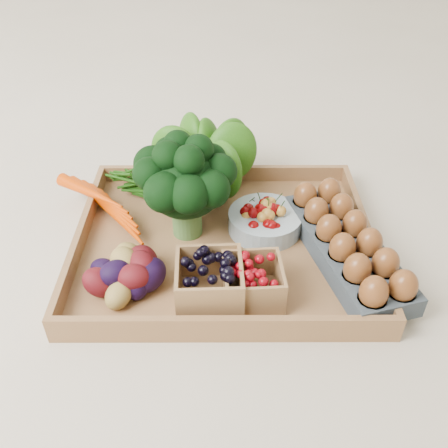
{
  "coord_description": "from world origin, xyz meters",
  "views": [
    {
      "loc": [
        -0.0,
        -0.73,
        0.63
      ],
      "look_at": [
        0.0,
        0.0,
        0.06
      ],
      "focal_mm": 40.0,
      "sensor_mm": 36.0,
      "label": 1
    }
  ],
  "objects_px": {
    "broccoli": "(186,201)",
    "cherry_bowl": "(265,221)",
    "tray": "(224,246)",
    "egg_carton": "(346,250)"
  },
  "relations": [
    {
      "from": "broccoli",
      "to": "cherry_bowl",
      "type": "bearing_deg",
      "value": 3.22
    },
    {
      "from": "egg_carton",
      "to": "broccoli",
      "type": "bearing_deg",
      "value": 149.83
    },
    {
      "from": "broccoli",
      "to": "egg_carton",
      "type": "xyz_separation_m",
      "value": [
        0.29,
        -0.08,
        -0.06
      ]
    },
    {
      "from": "broccoli",
      "to": "cherry_bowl",
      "type": "distance_m",
      "value": 0.16
    },
    {
      "from": "tray",
      "to": "cherry_bowl",
      "type": "distance_m",
      "value": 0.09
    },
    {
      "from": "tray",
      "to": "broccoli",
      "type": "xyz_separation_m",
      "value": [
        -0.07,
        0.03,
        0.08
      ]
    },
    {
      "from": "tray",
      "to": "egg_carton",
      "type": "xyz_separation_m",
      "value": [
        0.22,
        -0.04,
        0.03
      ]
    },
    {
      "from": "cherry_bowl",
      "to": "egg_carton",
      "type": "xyz_separation_m",
      "value": [
        0.14,
        -0.09,
        0.0
      ]
    },
    {
      "from": "cherry_bowl",
      "to": "egg_carton",
      "type": "distance_m",
      "value": 0.17
    },
    {
      "from": "egg_carton",
      "to": "tray",
      "type": "bearing_deg",
      "value": 153.34
    }
  ]
}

